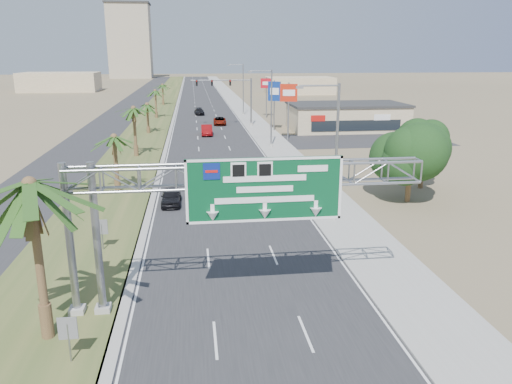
{
  "coord_description": "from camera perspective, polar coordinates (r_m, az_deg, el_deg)",
  "views": [
    {
      "loc": [
        -2.65,
        -12.18,
        12.01
      ],
      "look_at": [
        0.87,
        15.59,
        4.2
      ],
      "focal_mm": 35.0,
      "sensor_mm": 36.0,
      "label": 1
    }
  ],
  "objects": [
    {
      "name": "streetlight_far",
      "position": [
        100.94,
        -1.58,
        11.43
      ],
      "size": [
        3.27,
        0.44,
        10.0
      ],
      "color": "gray",
      "rests_on": "ground"
    },
    {
      "name": "oak_near",
      "position": [
        42.72,
        17.37,
        4.79
      ],
      "size": [
        4.5,
        4.5,
        6.8
      ],
      "color": "brown",
      "rests_on": "ground"
    },
    {
      "name": "median_signback_b",
      "position": [
        32.5,
        -17.22,
        -4.09
      ],
      "size": [
        0.75,
        0.08,
        2.08
      ],
      "color": "gray",
      "rests_on": "ground"
    },
    {
      "name": "sign_gantry",
      "position": [
        22.95,
        -3.01,
        0.54
      ],
      "size": [
        16.75,
        1.24,
        7.5
      ],
      "color": "gray",
      "rests_on": "ground"
    },
    {
      "name": "sidewalk_right",
      "position": [
        123.27,
        -2.04,
        10.01
      ],
      "size": [
        4.0,
        300.0,
        0.1
      ],
      "primitive_type": "cube",
      "color": "#9E9B93",
      "rests_on": "ground"
    },
    {
      "name": "streetlight_mid",
      "position": [
        65.36,
        1.59,
        9.16
      ],
      "size": [
        3.27,
        0.44,
        10.0
      ],
      "color": "gray",
      "rests_on": "ground"
    },
    {
      "name": "store_building",
      "position": [
        82.58,
        10.31,
        8.38
      ],
      "size": [
        18.0,
        10.0,
        4.0
      ],
      "primitive_type": "cube",
      "color": "tan",
      "rests_on": "ground"
    },
    {
      "name": "car_mid_lane",
      "position": [
        76.39,
        -5.65,
        7.05
      ],
      "size": [
        1.66,
        4.69,
        1.54
      ],
      "primitive_type": "imported",
      "rotation": [
        0.0,
        0.0,
        -0.01
      ],
      "color": "maroon",
      "rests_on": "ground"
    },
    {
      "name": "car_far",
      "position": [
        102.27,
        -6.5,
        9.11
      ],
      "size": [
        2.13,
        4.55,
        1.28
      ],
      "primitive_type": "imported",
      "rotation": [
        0.0,
        0.0,
        0.08
      ],
      "color": "black",
      "rests_on": "ground"
    },
    {
      "name": "palm_near",
      "position": [
        21.81,
        -24.47,
        0.7
      ],
      "size": [
        5.7,
        5.7,
        8.35
      ],
      "color": "brown",
      "rests_on": "ground"
    },
    {
      "name": "streetlight_near",
      "position": [
        36.34,
        8.84,
        3.79
      ],
      "size": [
        3.27,
        0.44,
        10.0
      ],
      "color": "gray",
      "rests_on": "ground"
    },
    {
      "name": "pole_sign_red_far",
      "position": [
        96.67,
        1.21,
        12.0
      ],
      "size": [
        2.2,
        0.91,
        7.61
      ],
      "color": "gray",
      "rests_on": "ground"
    },
    {
      "name": "palm_row_b",
      "position": [
        45.27,
        -15.93,
        5.96
      ],
      "size": [
        3.99,
        3.99,
        5.95
      ],
      "color": "brown",
      "rests_on": "ground"
    },
    {
      "name": "palm_row_c",
      "position": [
        60.9,
        -13.83,
        9.16
      ],
      "size": [
        3.99,
        3.99,
        6.75
      ],
      "color": "brown",
      "rests_on": "ground"
    },
    {
      "name": "car_left_lane",
      "position": [
        41.38,
        -9.68,
        -0.55
      ],
      "size": [
        1.58,
        3.9,
        1.33
      ],
      "primitive_type": "imported",
      "rotation": [
        0.0,
        0.0,
        -0.0
      ],
      "color": "black",
      "rests_on": "ground"
    },
    {
      "name": "signal_mast",
      "position": [
        84.82,
        -1.94,
        10.74
      ],
      "size": [
        10.28,
        0.71,
        8.0
      ],
      "color": "gray",
      "rests_on": "ground"
    },
    {
      "name": "tower_distant",
      "position": [
        263.87,
        -14.2,
        16.33
      ],
      "size": [
        20.0,
        16.0,
        35.0
      ],
      "primitive_type": "cube",
      "color": "tan",
      "rests_on": "ground"
    },
    {
      "name": "palm_row_e",
      "position": [
        97.67,
        -11.45,
        11.22
      ],
      "size": [
        3.99,
        3.99,
        6.15
      ],
      "color": "brown",
      "rests_on": "ground"
    },
    {
      "name": "car_right_lane",
      "position": [
        87.54,
        -4.16,
        8.09
      ],
      "size": [
        2.28,
        4.68,
        1.28
      ],
      "primitive_type": "imported",
      "rotation": [
        0.0,
        0.0,
        -0.03
      ],
      "color": "gray",
      "rests_on": "ground"
    },
    {
      "name": "opposing_road",
      "position": [
        123.6,
        -14.06,
        9.56
      ],
      "size": [
        8.0,
        300.0,
        0.02
      ],
      "primitive_type": "cube",
      "color": "#28282B",
      "rests_on": "ground"
    },
    {
      "name": "palm_row_d",
      "position": [
        78.84,
        -12.36,
        9.71
      ],
      "size": [
        3.99,
        3.99,
        5.45
      ],
      "color": "brown",
      "rests_on": "ground"
    },
    {
      "name": "median_grass",
      "position": [
        122.98,
        -10.78,
        9.74
      ],
      "size": [
        7.0,
        300.0,
        0.12
      ],
      "primitive_type": "cube",
      "color": "#3D5324",
      "rests_on": "ground"
    },
    {
      "name": "building_distant_right",
      "position": [
        155.93,
        4.98,
        12.03
      ],
      "size": [
        20.0,
        12.0,
        5.0
      ],
      "primitive_type": "cube",
      "color": "tan",
      "rests_on": "ground"
    },
    {
      "name": "road",
      "position": [
        122.8,
        -6.05,
        9.89
      ],
      "size": [
        12.0,
        300.0,
        0.02
      ],
      "primitive_type": "cube",
      "color": "#28282B",
      "rests_on": "ground"
    },
    {
      "name": "pole_sign_red_near",
      "position": [
        70.51,
        3.75,
        10.92
      ],
      "size": [
        2.41,
        0.74,
        8.12
      ],
      "color": "gray",
      "rests_on": "ground"
    },
    {
      "name": "oak_far",
      "position": [
        47.67,
        18.64,
        4.88
      ],
      "size": [
        3.5,
        3.5,
        5.6
      ],
      "color": "brown",
      "rests_on": "ground"
    },
    {
      "name": "palm_row_f",
      "position": [
        122.59,
        -10.65,
        11.91
      ],
      "size": [
        3.99,
        3.99,
        5.75
      ],
      "color": "brown",
      "rests_on": "ground"
    },
    {
      "name": "pole_sign_blue",
      "position": [
        79.87,
        2.1,
        11.2
      ],
      "size": [
        1.95,
        1.07,
        7.94
      ],
      "color": "gray",
      "rests_on": "ground"
    },
    {
      "name": "building_distant_left",
      "position": [
        177.54,
        -21.48,
        11.63
      ],
      "size": [
        24.0,
        14.0,
        6.0
      ],
      "primitive_type": "cube",
      "color": "tan",
      "rests_on": "ground"
    },
    {
      "name": "median_signback_a",
      "position": [
        21.64,
        -20.69,
        -14.71
      ],
      "size": [
        0.75,
        0.08,
        2.08
      ],
      "color": "gray",
      "rests_on": "ground"
    }
  ]
}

